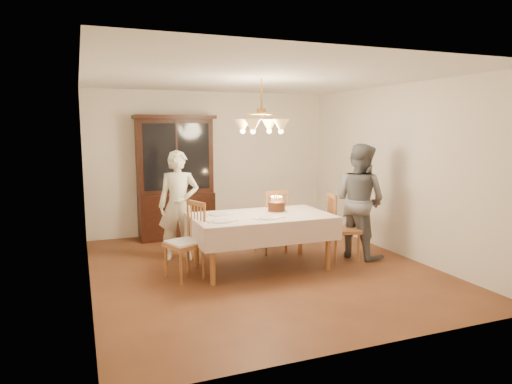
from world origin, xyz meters
name	(u,v)px	position (x,y,z in m)	size (l,w,h in m)	color
ground	(261,268)	(0.00, 0.00, 0.00)	(5.00, 5.00, 0.00)	#5D301A
room_shell	(261,155)	(0.00, 0.00, 1.58)	(5.00, 5.00, 5.00)	white
dining_table	(261,220)	(0.00, 0.00, 0.68)	(1.90, 1.10, 0.76)	brown
china_hutch	(175,179)	(-0.73, 2.25, 1.04)	(1.38, 0.54, 2.16)	black
chair_far_side	(271,224)	(0.46, 0.73, 0.44)	(0.50, 0.48, 1.00)	brown
chair_left_end	(185,244)	(-1.08, -0.04, 0.45)	(0.55, 0.56, 1.00)	brown
chair_right_end	(343,230)	(1.28, -0.05, 0.44)	(0.52, 0.53, 1.00)	brown
elderly_woman	(179,206)	(-0.97, 0.85, 0.81)	(0.59, 0.39, 1.62)	#F2EACC
adult_in_grey	(359,201)	(1.61, 0.02, 0.86)	(0.83, 0.65, 1.71)	slate
birthday_cake	(276,207)	(0.28, 0.12, 0.83)	(0.30, 0.30, 0.23)	white
place_setting_near_left	(222,221)	(-0.64, -0.24, 0.77)	(0.39, 0.25, 0.02)	white
place_setting_near_right	(269,218)	(0.01, -0.26, 0.77)	(0.42, 0.27, 0.02)	white
place_setting_far_left	(219,214)	(-0.54, 0.22, 0.77)	(0.41, 0.26, 0.02)	white
chandelier	(261,126)	(0.00, 0.00, 1.98)	(0.62, 0.62, 0.73)	#BF8C3F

